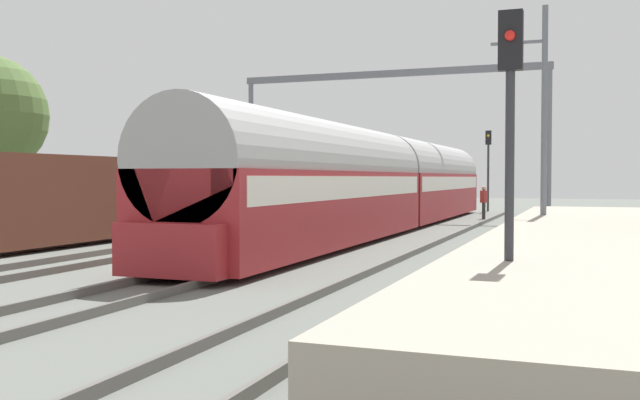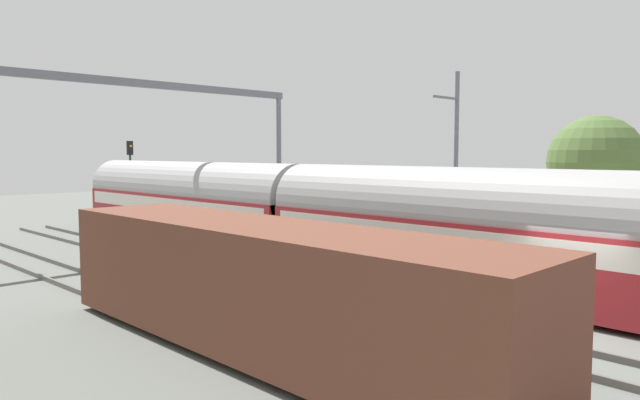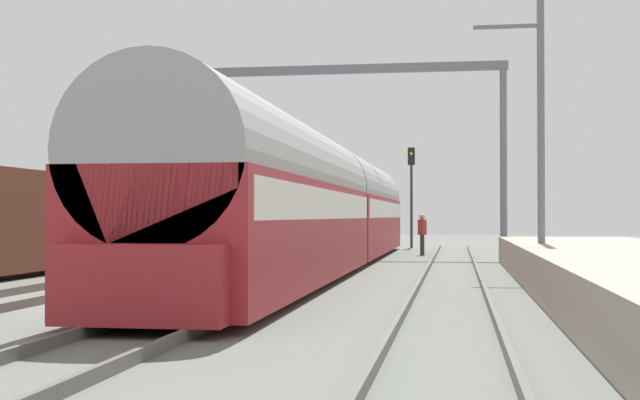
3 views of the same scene
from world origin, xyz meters
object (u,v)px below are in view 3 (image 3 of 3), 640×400
object	(u,v)px
person_crossing	(422,230)
catenary_gantry	(303,113)
passenger_train	(322,205)
railway_signal_far	(411,184)

from	to	relation	value
person_crossing	catenary_gantry	size ratio (longest dim) A/B	0.10
passenger_train	railway_signal_far	bearing A→B (deg)	83.93
passenger_train	person_crossing	distance (m)	9.86
railway_signal_far	catenary_gantry	world-z (taller)	catenary_gantry
railway_signal_far	catenary_gantry	bearing A→B (deg)	-112.03
person_crossing	catenary_gantry	bearing A→B (deg)	-56.82
passenger_train	catenary_gantry	world-z (taller)	catenary_gantry
railway_signal_far	person_crossing	bearing A→B (deg)	-84.16
catenary_gantry	person_crossing	bearing A→B (deg)	13.41
passenger_train	person_crossing	bearing A→B (deg)	73.42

